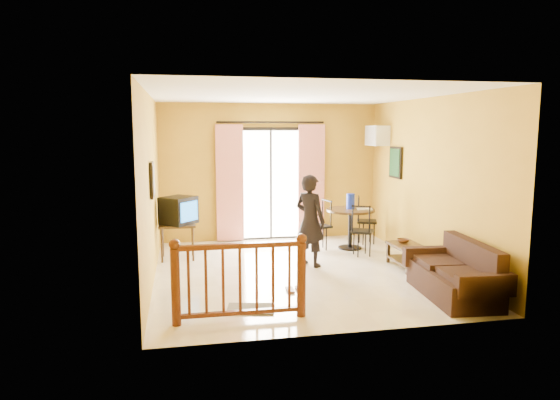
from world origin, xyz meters
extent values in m
plane|color=beige|center=(0.00, 0.00, 0.00)|extent=(5.00, 5.00, 0.00)
plane|color=white|center=(0.00, 0.00, 2.80)|extent=(5.00, 5.00, 0.00)
plane|color=#B78C23|center=(0.00, 2.50, 1.40)|extent=(4.50, 0.00, 4.50)
plane|color=#B78C23|center=(0.00, -2.50, 1.40)|extent=(4.50, 0.00, 4.50)
plane|color=#B78C23|center=(-2.25, 0.00, 1.40)|extent=(0.00, 5.00, 5.00)
plane|color=#B78C23|center=(2.25, 0.00, 1.40)|extent=(0.00, 5.00, 5.00)
cube|color=black|center=(0.00, 2.48, 1.15)|extent=(1.34, 0.03, 2.34)
cube|color=white|center=(0.00, 2.45, 1.15)|extent=(1.20, 0.04, 2.20)
cube|color=black|center=(0.00, 2.43, 1.15)|extent=(0.04, 0.02, 2.20)
cube|color=beige|center=(-0.85, 2.40, 1.20)|extent=(0.55, 0.08, 2.35)
cube|color=beige|center=(0.85, 2.40, 1.20)|extent=(0.55, 0.08, 2.35)
cylinder|color=black|center=(0.00, 2.40, 2.42)|extent=(2.20, 0.04, 0.04)
cube|color=black|center=(-1.90, 1.19, 0.61)|extent=(0.63, 0.53, 0.04)
cylinder|color=black|center=(-2.16, 0.98, 0.31)|extent=(0.04, 0.04, 0.61)
cylinder|color=black|center=(-1.64, 0.98, 0.31)|extent=(0.04, 0.04, 0.61)
cylinder|color=black|center=(-2.16, 1.40, 0.31)|extent=(0.04, 0.04, 0.61)
cylinder|color=black|center=(-1.64, 1.40, 0.31)|extent=(0.04, 0.04, 0.61)
cube|color=black|center=(-1.87, 1.19, 0.87)|extent=(0.71, 0.72, 0.48)
cube|color=blue|center=(-1.69, 1.03, 0.87)|extent=(0.29, 0.33, 0.34)
cube|color=black|center=(-2.22, -0.20, 1.55)|extent=(0.04, 0.42, 0.52)
cube|color=#635A55|center=(-2.19, -0.20, 1.55)|extent=(0.01, 0.34, 0.44)
cylinder|color=black|center=(1.35, 1.34, 0.75)|extent=(0.92, 0.92, 0.04)
cylinder|color=black|center=(1.35, 1.34, 0.37)|extent=(0.08, 0.08, 0.75)
cylinder|color=black|center=(1.35, 1.34, 0.01)|extent=(0.45, 0.45, 0.03)
cylinder|color=#152BCD|center=(1.36, 1.37, 0.91)|extent=(0.16, 0.16, 0.29)
cube|color=beige|center=(1.59, 1.24, 0.78)|extent=(0.31, 0.24, 0.02)
cube|color=white|center=(2.10, 1.95, 2.15)|extent=(0.30, 0.60, 0.40)
cube|color=gray|center=(1.95, 1.95, 2.15)|extent=(0.02, 0.56, 0.36)
cube|color=black|center=(2.22, 1.30, 1.65)|extent=(0.04, 0.50, 0.60)
cube|color=black|center=(2.19, 1.30, 1.65)|extent=(0.01, 0.42, 0.52)
cube|color=black|center=(1.85, -0.13, 0.36)|extent=(0.47, 0.85, 0.04)
cube|color=black|center=(1.85, -0.13, 0.11)|extent=(0.43, 0.81, 0.03)
cube|color=black|center=(1.66, -0.51, 0.18)|extent=(0.05, 0.05, 0.36)
cube|color=black|center=(2.04, -0.51, 0.18)|extent=(0.05, 0.05, 0.36)
cube|color=black|center=(1.66, 0.24, 0.18)|extent=(0.05, 0.05, 0.36)
cube|color=black|center=(2.04, 0.24, 0.18)|extent=(0.05, 0.05, 0.36)
imported|color=#56321D|center=(1.85, 0.08, 0.41)|extent=(0.26, 0.26, 0.06)
cube|color=black|center=(1.80, -1.61, 0.19)|extent=(0.86, 1.54, 0.37)
cube|color=black|center=(2.08, -1.61, 0.51)|extent=(0.28, 1.50, 0.51)
cube|color=black|center=(1.80, -2.34, 0.39)|extent=(0.75, 0.21, 0.28)
cube|color=black|center=(1.80, -0.89, 0.39)|extent=(0.75, 0.21, 0.28)
cube|color=black|center=(1.75, -1.94, 0.40)|extent=(0.56, 0.64, 0.09)
cube|color=black|center=(1.75, -1.29, 0.40)|extent=(0.56, 0.64, 0.09)
imported|color=black|center=(0.28, 0.31, 0.77)|extent=(0.64, 0.67, 1.54)
cylinder|color=#471E0F|center=(-1.90, -1.90, 0.46)|extent=(0.11, 0.11, 0.92)
cylinder|color=#471E0F|center=(-0.40, -1.90, 0.46)|extent=(0.11, 0.11, 0.92)
sphere|color=#471E0F|center=(-1.90, -1.90, 0.97)|extent=(0.13, 0.13, 0.13)
sphere|color=#471E0F|center=(-0.40, -1.90, 0.97)|extent=(0.13, 0.13, 0.13)
cube|color=#471E0F|center=(-1.15, -1.90, 0.92)|extent=(1.55, 0.08, 0.06)
cube|color=#471E0F|center=(-1.15, -1.90, 0.10)|extent=(1.55, 0.06, 0.05)
cube|color=#5F5B4C|center=(-0.98, -1.56, 0.01)|extent=(0.67, 0.51, 0.02)
cube|color=#56321D|center=(-0.33, -0.94, 0.01)|extent=(0.11, 0.26, 0.03)
cube|color=#56321D|center=(-0.19, -0.94, 0.01)|extent=(0.11, 0.26, 0.03)
camera|label=1|loc=(-1.79, -7.61, 2.27)|focal=32.00mm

